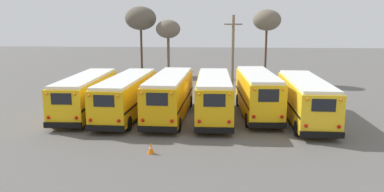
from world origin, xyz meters
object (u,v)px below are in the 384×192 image
object	(u,v)px
school_bus_4	(257,93)
bare_tree_1	(267,21)
school_bus_5	(305,98)
school_bus_3	(214,96)
utility_pole	(233,52)
bare_tree_0	(168,30)
traffic_cone	(151,148)
school_bus_1	(127,95)
school_bus_0	(86,94)
bare_tree_2	(141,19)
school_bus_2	(170,95)

from	to	relation	value
school_bus_4	bare_tree_1	bearing A→B (deg)	81.76
school_bus_5	school_bus_3	bearing A→B (deg)	178.55
utility_pole	bare_tree_0	size ratio (longest dim) A/B	1.05
school_bus_4	bare_tree_0	world-z (taller)	bare_tree_0
traffic_cone	school_bus_1	bearing A→B (deg)	112.24
school_bus_4	traffic_cone	xyz separation A→B (m)	(-6.43, -8.95, -1.47)
school_bus_3	bare_tree_1	bearing A→B (deg)	72.26
school_bus_0	school_bus_3	bearing A→B (deg)	-3.10
bare_tree_0	bare_tree_2	distance (m)	4.13
school_bus_3	school_bus_4	bearing A→B (deg)	18.92
bare_tree_1	bare_tree_2	xyz separation A→B (m)	(-15.96, 5.75, 0.30)
utility_pole	traffic_cone	bearing A→B (deg)	-103.95
school_bus_4	traffic_cone	distance (m)	11.12
bare_tree_0	traffic_cone	world-z (taller)	bare_tree_0
school_bus_1	school_bus_5	size ratio (longest dim) A/B	1.03
bare_tree_0	bare_tree_2	size ratio (longest dim) A/B	0.81
bare_tree_1	bare_tree_0	bearing A→B (deg)	157.99
school_bus_4	utility_pole	world-z (taller)	utility_pole
school_bus_2	school_bus_3	xyz separation A→B (m)	(3.24, -0.04, -0.01)
school_bus_2	bare_tree_2	bearing A→B (deg)	106.93
school_bus_0	school_bus_2	world-z (taller)	school_bus_2
school_bus_2	utility_pole	size ratio (longest dim) A/B	1.31
school_bus_3	traffic_cone	bearing A→B (deg)	-112.11
bare_tree_1	bare_tree_2	bearing A→B (deg)	160.21
school_bus_5	bare_tree_1	xyz separation A→B (m)	(-0.85, 17.76, 5.50)
school_bus_2	bare_tree_1	distance (m)	20.41
school_bus_4	school_bus_5	xyz separation A→B (m)	(3.24, -1.28, -0.12)
school_bus_5	bare_tree_2	xyz separation A→B (m)	(-16.82, 23.51, 5.80)
school_bus_3	bare_tree_0	distance (m)	23.84
bare_tree_1	school_bus_1	bearing A→B (deg)	-124.88
school_bus_0	school_bus_5	size ratio (longest dim) A/B	0.98
utility_pole	bare_tree_2	xyz separation A→B (m)	(-11.97, 11.79, 3.44)
traffic_cone	bare_tree_0	bearing A→B (deg)	96.31
school_bus_1	school_bus_3	bearing A→B (deg)	-1.99
school_bus_1	utility_pole	bearing A→B (deg)	54.39
school_bus_5	bare_tree_0	distance (m)	26.52
school_bus_0	school_bus_1	world-z (taller)	school_bus_1
school_bus_4	bare_tree_0	xyz separation A→B (m)	(-9.79, 21.41, 4.25)
utility_pole	bare_tree_2	distance (m)	17.15
school_bus_3	school_bus_1	bearing A→B (deg)	178.01
school_bus_4	utility_pole	bearing A→B (deg)	98.76
school_bus_1	utility_pole	xyz separation A→B (m)	(8.12, 11.33, 2.36)
school_bus_3	bare_tree_0	bearing A→B (deg)	106.21
school_bus_4	utility_pole	size ratio (longest dim) A/B	1.24
school_bus_0	school_bus_4	world-z (taller)	school_bus_4
school_bus_2	school_bus_4	size ratio (longest dim) A/B	1.06
school_bus_2	bare_tree_1	size ratio (longest dim) A/B	1.19
school_bus_3	bare_tree_0	world-z (taller)	bare_tree_0
bare_tree_0	utility_pole	bearing A→B (deg)	-53.28
school_bus_3	bare_tree_2	xyz separation A→B (m)	(-10.33, 23.34, 5.74)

